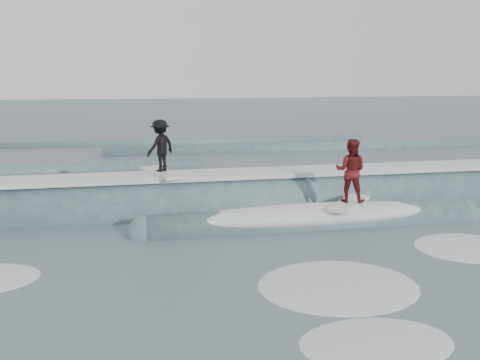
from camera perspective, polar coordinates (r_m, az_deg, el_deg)
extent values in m
plane|color=#3A4854|center=(10.59, 5.78, -11.33)|extent=(160.00, 160.00, 0.00)
cylinder|color=#37535D|center=(16.33, -0.71, -3.11)|extent=(21.53, 2.04, 2.04)
cylinder|color=#37535D|center=(14.73, 7.85, -4.82)|extent=(9.00, 1.04, 1.04)
sphere|color=#37535D|center=(13.94, -9.98, -5.83)|extent=(1.04, 1.04, 1.04)
sphere|color=#37535D|center=(16.74, 22.57, -3.63)|extent=(1.04, 1.04, 1.04)
cube|color=white|center=(16.09, -0.71, 0.65)|extent=(18.00, 1.30, 0.14)
ellipsoid|color=white|center=(14.65, 7.88, -3.69)|extent=(7.60, 1.30, 0.60)
cube|color=silver|center=(15.81, -8.41, 0.78)|extent=(1.22, 2.07, 0.10)
imported|color=black|center=(15.69, -8.49, 3.66)|extent=(1.09, 1.07, 1.50)
cube|color=silver|center=(14.95, 11.58, -2.44)|extent=(1.73, 1.87, 0.10)
imported|color=#591011|center=(14.76, 11.72, 1.00)|extent=(1.05, 0.98, 1.73)
ellipsoid|color=white|center=(8.84, 14.30, -16.46)|extent=(2.52, 1.72, 0.10)
ellipsoid|color=white|center=(13.91, 23.18, -6.64)|extent=(2.84, 1.94, 0.10)
ellipsoid|color=white|center=(10.80, 10.37, -11.01)|extent=(3.40, 2.32, 0.10)
cylinder|color=#37535D|center=(29.21, 7.58, 3.21)|extent=(22.00, 0.80, 0.80)
cylinder|color=#37535D|center=(31.73, -5.86, 3.89)|extent=(22.00, 0.60, 0.60)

